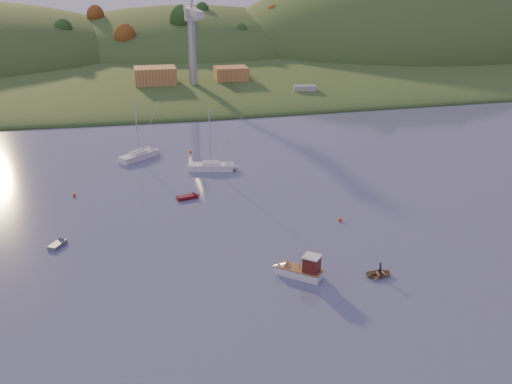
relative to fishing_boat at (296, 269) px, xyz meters
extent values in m
cube|color=#31491D|center=(-0.98, 210.72, -0.84)|extent=(620.00, 220.00, 1.50)
ellipsoid|color=#31491D|center=(-0.98, 145.72, -0.84)|extent=(640.00, 150.00, 7.00)
ellipsoid|color=#31491D|center=(9.02, 190.72, -0.84)|extent=(140.00, 120.00, 36.00)
ellipsoid|color=#31491D|center=(94.02, 175.72, -0.84)|extent=(150.00, 130.00, 60.00)
cube|color=slate|center=(4.02, 102.72, 0.36)|extent=(42.00, 16.00, 2.40)
cube|color=#A86B38|center=(-8.98, 103.72, 3.96)|extent=(11.00, 8.00, 4.80)
cube|color=#A86B38|center=(12.02, 104.72, 3.56)|extent=(9.00, 7.00, 4.00)
cylinder|color=#B7B7BC|center=(1.02, 100.72, 10.56)|extent=(2.20, 2.20, 18.00)
cube|color=#B7B7BC|center=(1.02, 100.72, 20.06)|extent=(3.20, 3.20, 3.20)
cube|color=#B7B7BC|center=(1.02, 91.72, 21.06)|extent=(1.80, 18.00, 1.60)
cube|color=#B7B7BC|center=(1.02, 105.72, 21.06)|extent=(1.80, 10.00, 1.60)
cube|color=silver|center=(0.29, -0.25, -0.38)|extent=(5.04, 4.67, 0.91)
cone|color=silver|center=(-1.64, 1.39, -0.38)|extent=(2.53, 2.54, 1.82)
cube|color=brown|center=(0.29, -0.25, 0.09)|extent=(5.07, 4.71, 0.12)
cube|color=#4F1912|center=(1.37, -1.17, 0.98)|extent=(2.22, 2.21, 1.82)
cube|color=silver|center=(1.37, -1.17, 1.95)|extent=(2.51, 2.49, 0.15)
cylinder|color=silver|center=(0.29, -0.25, 1.29)|extent=(0.10, 0.10, 2.43)
cube|color=silver|center=(-15.62, 46.47, -0.31)|extent=(7.45, 6.73, 1.07)
cube|color=silver|center=(-15.62, 46.47, 0.28)|extent=(3.35, 3.20, 0.68)
cylinder|color=silver|center=(-15.62, 46.47, 5.07)|extent=(0.18, 0.18, 9.69)
cylinder|color=silver|center=(-15.62, 46.47, 0.53)|extent=(2.46, 2.07, 0.12)
cylinder|color=silver|center=(-15.62, 46.47, 0.63)|extent=(2.32, 2.01, 0.36)
cube|color=silver|center=(-3.91, 37.57, -0.32)|extent=(7.93, 3.92, 1.05)
cube|color=silver|center=(-3.91, 37.57, 0.26)|extent=(3.16, 2.30, 0.67)
cylinder|color=silver|center=(-3.91, 37.57, 4.97)|extent=(0.18, 0.18, 9.52)
cylinder|color=silver|center=(-3.91, 37.57, 0.51)|extent=(3.00, 0.79, 0.12)
cylinder|color=silver|center=(-3.91, 37.57, 0.61)|extent=(2.68, 0.94, 0.36)
imported|color=#917750|center=(9.01, -2.22, -0.53)|extent=(3.02, 2.17, 0.62)
imported|color=black|center=(9.01, -2.22, -0.13)|extent=(0.34, 0.52, 1.41)
cube|color=#580C15|center=(-9.32, 25.42, -0.59)|extent=(3.22, 1.85, 0.50)
cone|color=#580C15|center=(-7.84, 25.75, -0.59)|extent=(1.30, 1.42, 1.21)
cube|color=#525F6D|center=(-26.61, 13.32, -0.61)|extent=(2.25, 2.78, 0.46)
cone|color=#525F6D|center=(-25.97, 14.43, -0.61)|extent=(1.42, 1.34, 1.12)
cube|color=slate|center=(28.71, 89.00, 0.02)|extent=(14.13, 7.76, 1.72)
cube|color=#B7B7BC|center=(28.71, 89.00, 1.46)|extent=(6.25, 4.12, 2.29)
sphere|color=#F64A0C|center=(9.99, 12.78, -0.59)|extent=(0.50, 0.50, 0.50)
sphere|color=#F64A0C|center=(-6.25, 47.94, -0.59)|extent=(0.50, 0.50, 0.50)
sphere|color=#F64A0C|center=(-25.75, 30.14, -0.59)|extent=(0.50, 0.50, 0.50)
camera|label=1|loc=(-16.70, -53.33, 30.97)|focal=40.00mm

